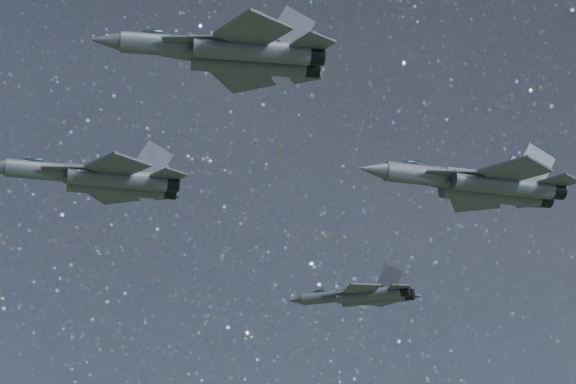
# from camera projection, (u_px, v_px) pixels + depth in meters

# --- Properties ---
(jet_lead) EXTENTS (18.00, 12.01, 4.56)m
(jet_lead) POSITION_uv_depth(u_px,v_px,m) (101.00, 178.00, 84.66)
(jet_lead) COLOR #373D45
(jet_left) EXTENTS (15.44, 10.43, 3.89)m
(jet_left) POSITION_uv_depth(u_px,v_px,m) (361.00, 295.00, 107.16)
(jet_left) COLOR #373D45
(jet_right) EXTENTS (16.25, 11.06, 4.08)m
(jet_right) POSITION_uv_depth(u_px,v_px,m) (231.00, 53.00, 63.72)
(jet_right) COLOR #373D45
(jet_slot) EXTENTS (18.42, 12.20, 4.70)m
(jet_slot) POSITION_uv_depth(u_px,v_px,m) (480.00, 184.00, 79.23)
(jet_slot) COLOR #373D45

